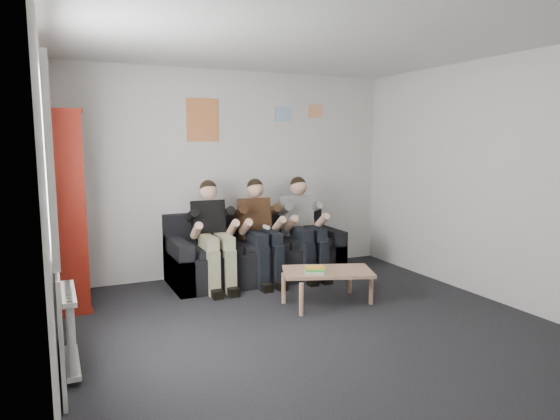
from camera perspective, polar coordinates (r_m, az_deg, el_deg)
name	(u,v)px	position (r m, az deg, el deg)	size (l,w,h in m)	color
room_shell	(326,191)	(4.46, 5.27, 2.22)	(5.00, 5.00, 5.00)	black
sofa	(255,255)	(6.55, -2.89, -5.13)	(2.22, 0.91, 0.86)	black
bookshelf	(69,209)	(5.87, -23.02, 0.08)	(0.32, 0.95, 2.10)	maroon
coffee_table	(327,274)	(5.54, 5.44, -7.30)	(0.96, 0.53, 0.38)	tan
game_cases	(315,270)	(5.43, 3.97, -6.83)	(0.25, 0.22, 0.05)	silver
person_left	(213,235)	(6.09, -7.62, -2.85)	(0.39, 0.84, 1.31)	black
person_middle	(261,231)	(6.29, -2.23, -2.44)	(0.39, 0.84, 1.31)	#4E2F1A
person_right	(304,227)	(6.55, 2.77, -2.01)	(0.39, 0.85, 1.31)	white
radiator	(70,328)	(4.29, -22.83, -12.35)	(0.10, 0.64, 0.60)	silver
window	(54,243)	(4.11, -24.38, -3.48)	(0.05, 1.30, 2.36)	white
poster_large	(203,120)	(6.59, -8.84, 10.12)	(0.42, 0.01, 0.55)	#DCBA4D
poster_blue	(283,114)	(7.00, 0.40, 10.91)	(0.25, 0.01, 0.20)	#3F92D7
poster_pink	(315,111)	(7.23, 4.06, 11.19)	(0.22, 0.01, 0.18)	#D04182
poster_sign	(155,103)	(6.46, -14.11, 11.80)	(0.20, 0.01, 0.14)	silver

